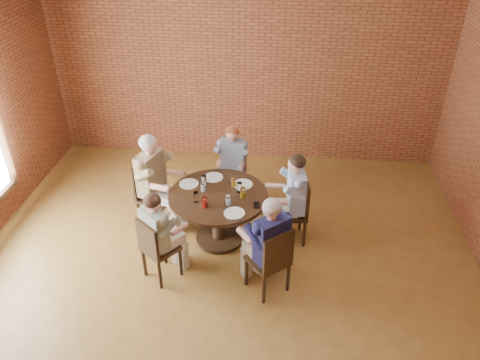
# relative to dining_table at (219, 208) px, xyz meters

# --- Properties ---
(floor) EXTENTS (7.00, 7.00, 0.00)m
(floor) POSITION_rel_dining_table_xyz_m (0.13, -1.06, -0.53)
(floor) COLOR olive
(floor) RESTS_ON ground
(wall_back) EXTENTS (7.00, 0.00, 7.00)m
(wall_back) POSITION_rel_dining_table_xyz_m (0.13, 2.44, 1.17)
(wall_back) COLOR brown
(wall_back) RESTS_ON ground
(dining_table) EXTENTS (1.29, 1.29, 0.75)m
(dining_table) POSITION_rel_dining_table_xyz_m (0.00, 0.00, 0.00)
(dining_table) COLOR #342111
(dining_table) RESTS_ON floor
(chair_a) EXTENTS (0.46, 0.46, 0.92)m
(chair_a) POSITION_rel_dining_table_xyz_m (1.03, 0.13, -0.03)
(chair_a) COLOR #342111
(chair_a) RESTS_ON floor
(diner_a) EXTENTS (0.69, 0.59, 1.31)m
(diner_a) POSITION_rel_dining_table_xyz_m (0.95, 0.12, 0.12)
(diner_a) COLOR #3C599C
(diner_a) RESTS_ON floor
(chair_b) EXTENTS (0.40, 0.40, 0.88)m
(chair_b) POSITION_rel_dining_table_xyz_m (0.07, 1.04, -0.05)
(chair_b) COLOR #342111
(chair_b) RESTS_ON floor
(diner_b) EXTENTS (0.51, 0.61, 1.23)m
(diner_b) POSITION_rel_dining_table_xyz_m (0.07, 0.97, 0.09)
(diner_b) COLOR gray
(diner_b) RESTS_ON floor
(chair_c) EXTENTS (0.57, 0.57, 0.97)m
(chair_c) POSITION_rel_dining_table_xyz_m (-1.00, 0.34, -0.01)
(chair_c) COLOR #342111
(chair_c) RESTS_ON floor
(diner_c) EXTENTS (0.83, 0.75, 1.38)m
(diner_c) POSITION_rel_dining_table_xyz_m (-0.92, 0.31, 0.16)
(diner_c) COLOR brown
(diner_c) RESTS_ON floor
(chair_d) EXTENTS (0.53, 0.53, 0.88)m
(chair_d) POSITION_rel_dining_table_xyz_m (-0.65, -0.81, -0.05)
(chair_d) COLOR #342111
(chair_d) RESTS_ON floor
(diner_d) EXTENTS (0.72, 0.74, 1.23)m
(diner_d) POSITION_rel_dining_table_xyz_m (-0.60, -0.75, 0.08)
(diner_d) COLOR gray
(diner_d) RESTS_ON floor
(chair_e) EXTENTS (0.59, 0.59, 0.92)m
(chair_e) POSITION_rel_dining_table_xyz_m (0.74, -0.90, -0.03)
(chair_e) COLOR #342111
(chair_e) RESTS_ON floor
(diner_e) EXTENTS (0.80, 0.82, 1.31)m
(diner_e) POSITION_rel_dining_table_xyz_m (0.69, -0.84, 0.13)
(diner_e) COLOR #181945
(diner_e) RESTS_ON floor
(plate_a) EXTENTS (0.26, 0.26, 0.01)m
(plate_a) POSITION_rel_dining_table_xyz_m (0.30, 0.26, 0.23)
(plate_a) COLOR white
(plate_a) RESTS_ON dining_table
(plate_b) EXTENTS (0.26, 0.26, 0.01)m
(plate_b) POSITION_rel_dining_table_xyz_m (-0.12, 0.39, 0.23)
(plate_b) COLOR white
(plate_b) RESTS_ON dining_table
(plate_c) EXTENTS (0.26, 0.26, 0.01)m
(plate_c) POSITION_rel_dining_table_xyz_m (-0.42, 0.20, 0.23)
(plate_c) COLOR white
(plate_c) RESTS_ON dining_table
(plate_d) EXTENTS (0.26, 0.26, 0.01)m
(plate_d) POSITION_rel_dining_table_xyz_m (0.25, -0.40, 0.23)
(plate_d) COLOR white
(plate_d) RESTS_ON dining_table
(glass_a) EXTENTS (0.07, 0.07, 0.14)m
(glass_a) POSITION_rel_dining_table_xyz_m (0.27, 0.09, 0.29)
(glass_a) COLOR white
(glass_a) RESTS_ON dining_table
(glass_b) EXTENTS (0.07, 0.07, 0.14)m
(glass_b) POSITION_rel_dining_table_xyz_m (0.18, 0.20, 0.29)
(glass_b) COLOR white
(glass_b) RESTS_ON dining_table
(glass_c) EXTENTS (0.07, 0.07, 0.14)m
(glass_c) POSITION_rel_dining_table_xyz_m (-0.22, 0.21, 0.29)
(glass_c) COLOR white
(glass_c) RESTS_ON dining_table
(glass_d) EXTENTS (0.07, 0.07, 0.14)m
(glass_d) POSITION_rel_dining_table_xyz_m (-0.20, 0.06, 0.29)
(glass_d) COLOR white
(glass_d) RESTS_ON dining_table
(glass_e) EXTENTS (0.07, 0.07, 0.14)m
(glass_e) POSITION_rel_dining_table_xyz_m (-0.25, -0.19, 0.29)
(glass_e) COLOR white
(glass_e) RESTS_ON dining_table
(glass_f) EXTENTS (0.07, 0.07, 0.14)m
(glass_f) POSITION_rel_dining_table_xyz_m (-0.12, -0.30, 0.29)
(glass_f) COLOR white
(glass_f) RESTS_ON dining_table
(glass_g) EXTENTS (0.07, 0.07, 0.14)m
(glass_g) POSITION_rel_dining_table_xyz_m (0.16, -0.22, 0.29)
(glass_g) COLOR white
(glass_g) RESTS_ON dining_table
(glass_h) EXTENTS (0.07, 0.07, 0.14)m
(glass_h) POSITION_rel_dining_table_xyz_m (0.33, -0.04, 0.29)
(glass_h) COLOR white
(glass_h) RESTS_ON dining_table
(smartphone) EXTENTS (0.08, 0.15, 0.01)m
(smartphone) POSITION_rel_dining_table_xyz_m (0.51, -0.20, 0.23)
(smartphone) COLOR black
(smartphone) RESTS_ON dining_table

